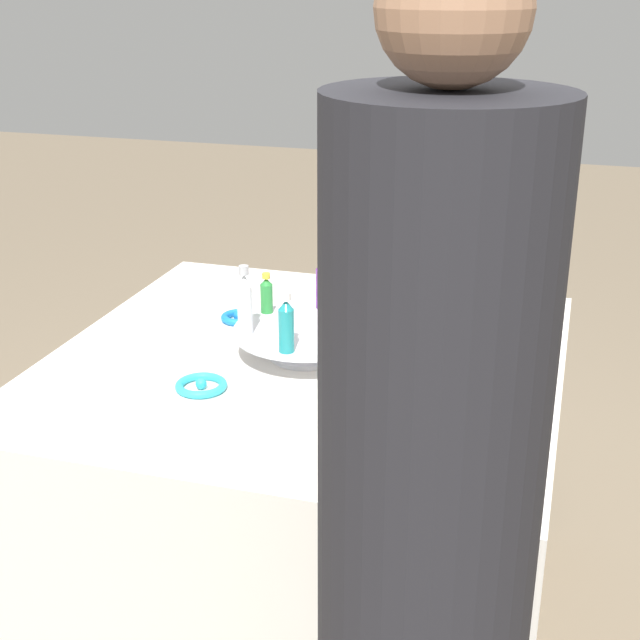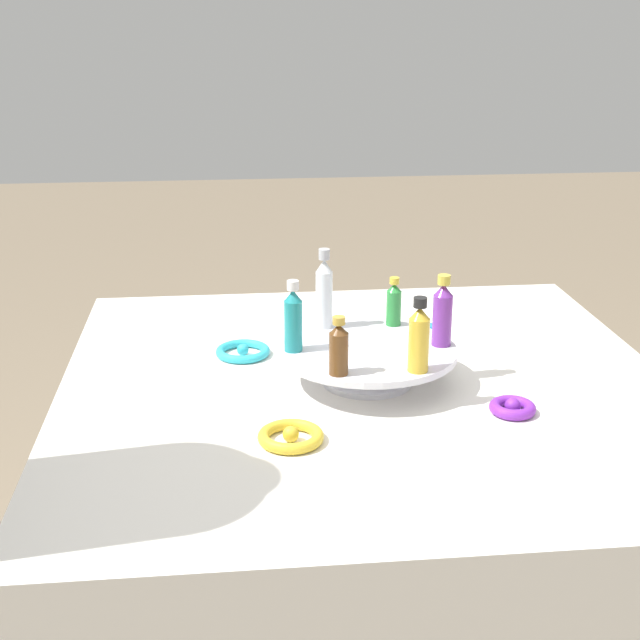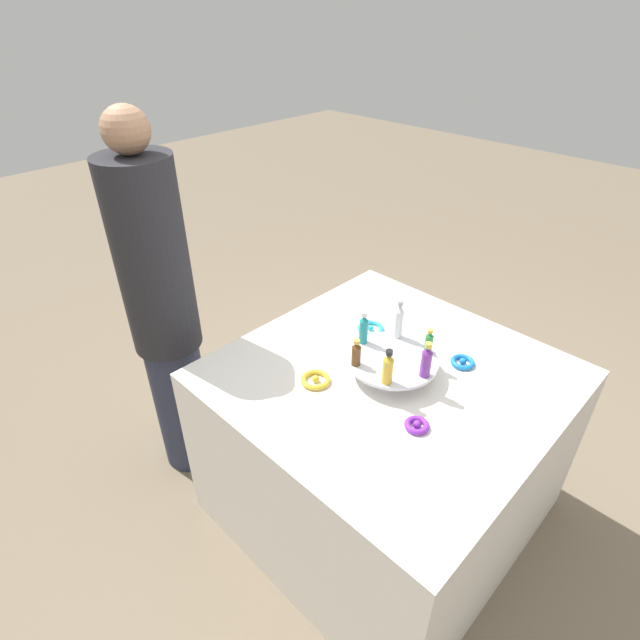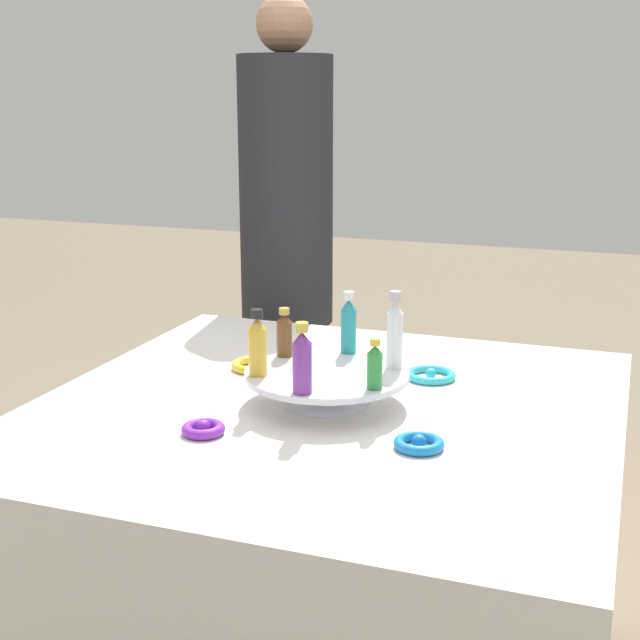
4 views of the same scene
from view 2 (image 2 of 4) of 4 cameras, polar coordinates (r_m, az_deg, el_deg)
The scene contains 12 objects.
party_table at distance 1.77m, azimuth 2.83°, elevation -14.70°, with size 1.09×1.09×0.72m.
display_stand at distance 1.58m, azimuth 3.07°, elevation -2.42°, with size 0.32×0.32×0.07m.
bottle_green at distance 1.68m, azimuth 4.75°, elevation 1.08°, with size 0.03×0.03×0.09m.
bottle_clear at distance 1.65m, azimuth 0.27°, elevation 1.82°, with size 0.03×0.03×0.15m.
bottle_teal at distance 1.54m, azimuth -1.73°, elevation 0.09°, with size 0.03×0.03×0.13m.
bottle_brown at distance 1.44m, azimuth 1.21°, elevation -1.80°, with size 0.03×0.03×0.10m.
bottle_gold at distance 1.46m, azimuth 6.35°, elevation -1.13°, with size 0.03×0.03×0.13m.
bottle_purple at distance 1.58m, azimuth 7.85°, elevation 0.43°, with size 0.03×0.03×0.13m.
ribbon_bow_gold at distance 1.38m, azimuth -1.88°, elevation -7.44°, with size 0.10×0.10×0.03m.
ribbon_bow_purple at distance 1.51m, azimuth 12.22°, elevation -5.49°, with size 0.08×0.08×0.03m.
ribbon_bow_blue at distance 1.82m, azimuth 6.75°, elevation -0.78°, with size 0.09×0.09×0.03m.
ribbon_bow_teal at distance 1.72m, azimuth -4.96°, elevation -2.00°, with size 0.10×0.10×0.02m.
Camera 2 is at (-0.24, -1.45, 1.35)m, focal length 50.00 mm.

